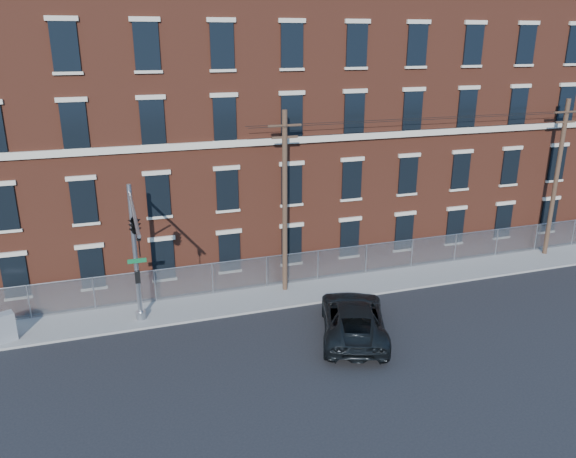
{
  "coord_description": "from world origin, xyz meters",
  "views": [
    {
      "loc": [
        -6.8,
        -21.93,
        13.57
      ],
      "look_at": [
        1.66,
        4.0,
        4.27
      ],
      "focal_mm": 34.98,
      "sensor_mm": 36.0,
      "label": 1
    }
  ],
  "objects_px": {
    "utility_pole_near": "(285,200)",
    "utility_cabinet": "(2,328)",
    "traffic_signal_mast": "(135,235)",
    "pickup_truck": "(353,318)"
  },
  "relations": [
    {
      "from": "utility_pole_near",
      "to": "pickup_truck",
      "type": "distance_m",
      "value": 7.43
    },
    {
      "from": "pickup_truck",
      "to": "utility_pole_near",
      "type": "bearing_deg",
      "value": -53.92
    },
    {
      "from": "traffic_signal_mast",
      "to": "utility_pole_near",
      "type": "height_order",
      "value": "utility_pole_near"
    },
    {
      "from": "pickup_truck",
      "to": "utility_cabinet",
      "type": "xyz_separation_m",
      "value": [
        -15.86,
        4.32,
        -0.07
      ]
    },
    {
      "from": "utility_pole_near",
      "to": "utility_cabinet",
      "type": "xyz_separation_m",
      "value": [
        -14.26,
        -1.4,
        -4.53
      ]
    },
    {
      "from": "traffic_signal_mast",
      "to": "utility_pole_near",
      "type": "relative_size",
      "value": 0.7
    },
    {
      "from": "utility_pole_near",
      "to": "utility_cabinet",
      "type": "bearing_deg",
      "value": -174.39
    },
    {
      "from": "traffic_signal_mast",
      "to": "utility_cabinet",
      "type": "xyz_separation_m",
      "value": [
        -6.26,
        2.02,
        -4.58
      ]
    },
    {
      "from": "traffic_signal_mast",
      "to": "utility_pole_near",
      "type": "xyz_separation_m",
      "value": [
        8.0,
        3.42,
        -0.05
      ]
    },
    {
      "from": "utility_pole_near",
      "to": "utility_cabinet",
      "type": "distance_m",
      "value": 15.02
    }
  ]
}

